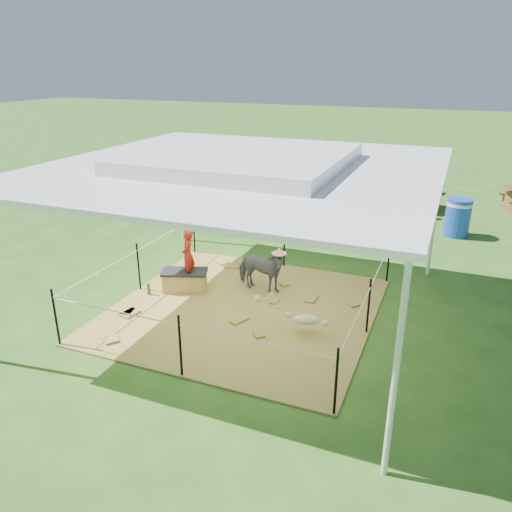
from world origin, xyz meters
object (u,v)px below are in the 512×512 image
at_px(trash_barrel, 458,218).
at_px(distant_person, 408,197).
at_px(pony, 260,270).
at_px(foal, 306,318).
at_px(woman, 188,250).
at_px(picnic_table_near, 411,195).
at_px(straw_bale, 185,281).
at_px(green_bottle, 149,289).

bearing_deg(trash_barrel, distant_person, 138.04).
bearing_deg(pony, foal, -127.85).
xyz_separation_m(woman, picnic_table_near, (3.35, 8.14, -0.53)).
distance_m(straw_bale, pony, 1.51).
height_order(green_bottle, pony, pony).
bearing_deg(pony, green_bottle, 121.88).
xyz_separation_m(green_bottle, trash_barrel, (5.42, 6.13, 0.35)).
distance_m(foal, distant_person, 7.72).
bearing_deg(green_bottle, pony, 26.33).
bearing_deg(distant_person, green_bottle, 73.06).
relative_size(pony, foal, 1.04).
height_order(straw_bale, pony, pony).
xyz_separation_m(woman, green_bottle, (-0.65, -0.45, -0.75)).
xyz_separation_m(foal, picnic_table_near, (0.74, 8.87, 0.05)).
relative_size(green_bottle, picnic_table_near, 0.13).
height_order(green_bottle, trash_barrel, trash_barrel).
relative_size(straw_bale, green_bottle, 3.60).
distance_m(green_bottle, pony, 2.20).
xyz_separation_m(straw_bale, pony, (1.40, 0.52, 0.26)).
distance_m(woman, pony, 1.46).
relative_size(straw_bale, distant_person, 0.68).
bearing_deg(straw_bale, woman, 0.00).
bearing_deg(foal, trash_barrel, 55.32).
distance_m(foal, trash_barrel, 6.76).
height_order(foal, distant_person, distant_person).
bearing_deg(green_bottle, foal, -4.85).
relative_size(pony, trash_barrel, 1.08).
xyz_separation_m(green_bottle, distant_person, (4.01, 7.40, 0.46)).
bearing_deg(trash_barrel, green_bottle, -131.49).
height_order(straw_bale, foal, foal).
xyz_separation_m(trash_barrel, distant_person, (-1.41, 1.27, 0.11)).
bearing_deg(woman, trash_barrel, 119.80).
distance_m(straw_bale, woman, 0.69).
relative_size(foal, picnic_table_near, 0.58).
distance_m(straw_bale, foal, 2.81).
xyz_separation_m(pony, picnic_table_near, (2.05, 7.63, -0.11)).
height_order(picnic_table_near, distant_person, distant_person).
xyz_separation_m(woman, distant_person, (3.36, 6.95, -0.29)).
relative_size(woman, distant_person, 0.82).
bearing_deg(pony, picnic_table_near, -9.50).
bearing_deg(picnic_table_near, pony, -90.69).
bearing_deg(green_bottle, trash_barrel, 48.51).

